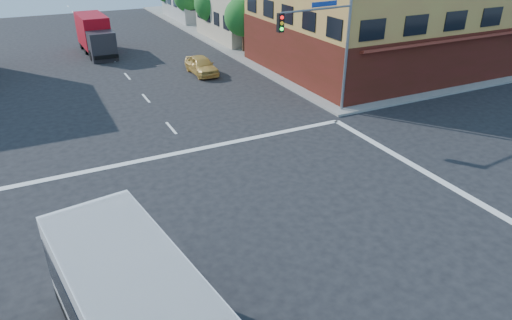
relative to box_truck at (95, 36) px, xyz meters
name	(u,v)px	position (x,y,z in m)	size (l,w,h in m)	color
ground	(275,250)	(0.83, -33.91, -1.68)	(120.00, 120.00, 0.00)	black
sidewalk_ne	(384,21)	(35.83, 1.09, -1.61)	(50.00, 50.00, 0.15)	gray
signal_mast_ne	(326,37)	(9.91, -23.29, 3.30)	(7.91, 1.13, 8.07)	gray
street_tree_a	(245,14)	(12.74, -5.99, 1.90)	(3.60, 3.60, 5.53)	#371F14
street_tree_b	(213,2)	(12.74, 2.01, 2.07)	(3.80, 3.80, 5.79)	#371F14
box_truck	(95,36)	(0.00, 0.00, 0.00)	(2.52, 7.78, 3.47)	#242429
parked_car	(201,65)	(6.48, -10.93, -0.95)	(1.72, 4.28, 1.46)	gold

